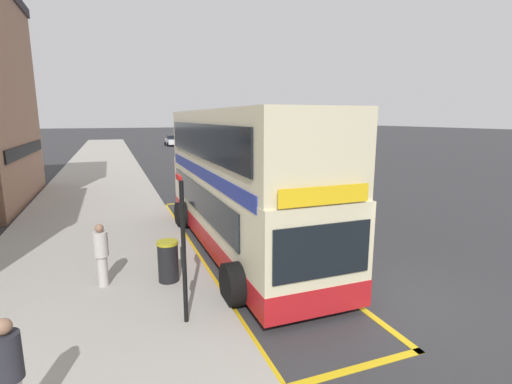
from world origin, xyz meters
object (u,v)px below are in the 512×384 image
pedestrian_further_back (9,373)px  double_decker_bus (239,185)px  bus_stop_sign (183,239)px  litter_bin (168,261)px  pedestrian_waiting_near_sign (101,253)px  parked_car_white_distant (173,140)px  parked_car_teal_far (237,161)px

pedestrian_further_back → double_decker_bus: bearing=50.4°
bus_stop_sign → litter_bin: size_ratio=2.84×
bus_stop_sign → pedestrian_waiting_near_sign: (-1.58, 2.31, -0.86)m
parked_car_white_distant → pedestrian_waiting_near_sign: pedestrian_waiting_near_sign is taller
double_decker_bus → parked_car_white_distant: bearing=83.9°
pedestrian_further_back → bus_stop_sign: bearing=38.0°
double_decker_bus → pedestrian_waiting_near_sign: (-4.13, -1.87, -1.08)m
parked_car_teal_far → pedestrian_waiting_near_sign: pedestrian_waiting_near_sign is taller
bus_stop_sign → pedestrian_further_back: (-2.58, -2.01, -0.83)m
bus_stop_sign → parked_car_teal_far: bus_stop_sign is taller
parked_car_white_distant → parked_car_teal_far: size_ratio=1.00×
double_decker_bus → pedestrian_waiting_near_sign: double_decker_bus is taller
parked_car_white_distant → pedestrian_waiting_near_sign: 49.40m
bus_stop_sign → pedestrian_waiting_near_sign: 2.92m
parked_car_white_distant → pedestrian_further_back: (-10.14, -52.87, 0.21)m
pedestrian_waiting_near_sign → parked_car_teal_far: bearing=63.1°
parked_car_white_distant → pedestrian_further_back: size_ratio=2.61×
parked_car_white_distant → pedestrian_waiting_near_sign: size_ratio=2.70×
bus_stop_sign → pedestrian_further_back: 3.38m
double_decker_bus → pedestrian_waiting_near_sign: size_ratio=6.67×
bus_stop_sign → litter_bin: bus_stop_sign is taller
double_decker_bus → parked_car_white_distant: 46.96m
parked_car_white_distant → pedestrian_waiting_near_sign: bearing=-99.0°
bus_stop_sign → litter_bin: (-0.05, 2.01, -1.18)m
bus_stop_sign → parked_car_teal_far: (8.02, 21.18, -1.04)m
parked_car_white_distant → parked_car_teal_far: (0.46, -29.67, 0.00)m
parked_car_teal_far → double_decker_bus: bearing=-109.1°
parked_car_white_distant → litter_bin: size_ratio=4.04×
bus_stop_sign → litter_bin: 2.33m
bus_stop_sign → litter_bin: bearing=91.3°
parked_car_white_distant → pedestrian_further_back: pedestrian_further_back is taller
parked_car_teal_far → pedestrian_further_back: pedestrian_further_back is taller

